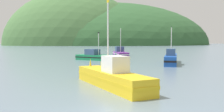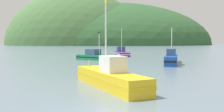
{
  "view_description": "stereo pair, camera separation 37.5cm",
  "coord_description": "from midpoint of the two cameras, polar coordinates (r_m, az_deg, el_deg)",
  "views": [
    {
      "loc": [
        -2.67,
        -11.04,
        3.54
      ],
      "look_at": [
        5.53,
        23.98,
        1.4
      ],
      "focal_mm": 40.35,
      "sensor_mm": 36.0,
      "label": 1
    },
    {
      "loc": [
        -2.3,
        -11.12,
        3.54
      ],
      "look_at": [
        5.53,
        23.98,
        1.4
      ],
      "focal_mm": 40.35,
      "sensor_mm": 36.0,
      "label": 2
    }
  ],
  "objects": [
    {
      "name": "channel_buoy",
      "position": [
        31.4,
        -1.52,
        -1.96
      ],
      "size": [
        0.87,
        0.87,
        1.47
      ],
      "color": "yellow",
      "rests_on": "ground"
    },
    {
      "name": "hill_far_center",
      "position": [
        259.24,
        9.66,
        2.57
      ],
      "size": [
        84.94,
        67.95,
        67.52
      ],
      "primitive_type": "ellipsoid",
      "color": "#2D562D",
      "rests_on": "ground"
    },
    {
      "name": "fishing_boat_green",
      "position": [
        46.67,
        -3.11,
        -0.12
      ],
      "size": [
        7.87,
        7.75,
        5.17
      ],
      "rotation": [
        0.0,
        0.0,
        5.51
      ],
      "color": "#197A47",
      "rests_on": "ground"
    },
    {
      "name": "hill_mid_left",
      "position": [
        255.16,
        0.92,
        2.61
      ],
      "size": [
        192.93,
        154.35,
        81.57
      ],
      "primitive_type": "ellipsoid",
      "color": "#2D562D",
      "rests_on": "ground"
    },
    {
      "name": "fishing_boat_purple",
      "position": [
        60.97,
        2.31,
        0.74
      ],
      "size": [
        3.34,
        10.13,
        6.59
      ],
      "rotation": [
        0.0,
        0.0,
        4.62
      ],
      "color": "#6B2D84",
      "rests_on": "ground"
    },
    {
      "name": "fishing_boat_yellow",
      "position": [
        19.4,
        -0.05,
        -4.83
      ],
      "size": [
        4.07,
        10.02,
        6.74
      ],
      "rotation": [
        0.0,
        0.0,
        1.79
      ],
      "color": "gold",
      "rests_on": "ground"
    },
    {
      "name": "fishing_boat_blue",
      "position": [
        40.21,
        13.57,
        -0.56
      ],
      "size": [
        6.71,
        10.72,
        5.87
      ],
      "rotation": [
        0.0,
        0.0,
        1.09
      ],
      "color": "#19479E",
      "rests_on": "ground"
    },
    {
      "name": "hill_far_right",
      "position": [
        231.46,
        -7.6,
        2.5
      ],
      "size": [
        125.86,
        100.69,
        96.54
      ],
      "primitive_type": "ellipsoid",
      "color": "#47703D",
      "rests_on": "ground"
    }
  ]
}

